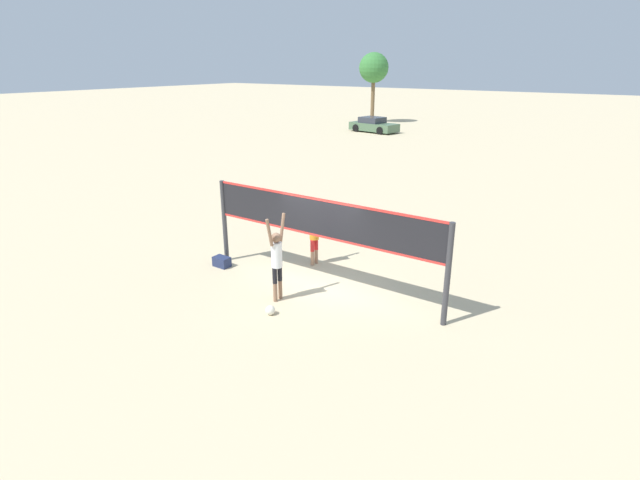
{
  "coord_description": "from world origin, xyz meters",
  "views": [
    {
      "loc": [
        7.08,
        -10.15,
        5.81
      ],
      "look_at": [
        0.0,
        0.0,
        1.38
      ],
      "focal_mm": 28.0,
      "sensor_mm": 36.0,
      "label": 1
    }
  ],
  "objects_px": {
    "volleyball": "(270,310)",
    "player_spiker": "(277,256)",
    "volleyball_net": "(320,228)",
    "parked_car_near": "(374,125)",
    "gear_bag": "(222,262)",
    "player_blocker": "(314,232)",
    "tree_left_cluster": "(374,68)"
  },
  "relations": [
    {
      "from": "gear_bag",
      "to": "volleyball_net",
      "type": "bearing_deg",
      "value": 7.9
    },
    {
      "from": "player_spiker",
      "to": "parked_car_near",
      "type": "xyz_separation_m",
      "value": [
        -13.95,
        30.09,
        -0.62
      ]
    },
    {
      "from": "gear_bag",
      "to": "tree_left_cluster",
      "type": "bearing_deg",
      "value": 112.58
    },
    {
      "from": "player_blocker",
      "to": "gear_bag",
      "type": "height_order",
      "value": "player_blocker"
    },
    {
      "from": "volleyball",
      "to": "parked_car_near",
      "type": "distance_m",
      "value": 33.99
    },
    {
      "from": "volleyball",
      "to": "player_spiker",
      "type": "bearing_deg",
      "value": 116.29
    },
    {
      "from": "player_spiker",
      "to": "volleyball",
      "type": "xyz_separation_m",
      "value": [
        0.36,
        -0.73,
        -1.08
      ]
    },
    {
      "from": "player_blocker",
      "to": "gear_bag",
      "type": "relative_size",
      "value": 3.96
    },
    {
      "from": "player_spiker",
      "to": "volleyball_net",
      "type": "bearing_deg",
      "value": -21.24
    },
    {
      "from": "volleyball_net",
      "to": "player_blocker",
      "type": "distance_m",
      "value": 1.83
    },
    {
      "from": "volleyball_net",
      "to": "parked_car_near",
      "type": "xyz_separation_m",
      "value": [
        -14.43,
        28.87,
        -1.15
      ]
    },
    {
      "from": "parked_car_near",
      "to": "player_blocker",
      "type": "bearing_deg",
      "value": -55.67
    },
    {
      "from": "volleyball",
      "to": "parked_car_near",
      "type": "relative_size",
      "value": 0.05
    },
    {
      "from": "volleyball_net",
      "to": "gear_bag",
      "type": "distance_m",
      "value": 3.67
    },
    {
      "from": "gear_bag",
      "to": "parked_car_near",
      "type": "distance_m",
      "value": 31.38
    },
    {
      "from": "player_spiker",
      "to": "player_blocker",
      "type": "height_order",
      "value": "player_spiker"
    },
    {
      "from": "player_spiker",
      "to": "volleyball",
      "type": "bearing_deg",
      "value": -153.71
    },
    {
      "from": "volleyball_net",
      "to": "gear_bag",
      "type": "height_order",
      "value": "volleyball_net"
    },
    {
      "from": "volleyball_net",
      "to": "player_blocker",
      "type": "height_order",
      "value": "volleyball_net"
    },
    {
      "from": "volleyball_net",
      "to": "player_spiker",
      "type": "height_order",
      "value": "volleyball_net"
    },
    {
      "from": "player_blocker",
      "to": "volleyball",
      "type": "distance_m",
      "value": 3.51
    },
    {
      "from": "gear_bag",
      "to": "tree_left_cluster",
      "type": "distance_m",
      "value": 38.83
    },
    {
      "from": "volleyball_net",
      "to": "volleyball",
      "type": "bearing_deg",
      "value": -93.33
    },
    {
      "from": "player_blocker",
      "to": "parked_car_near",
      "type": "xyz_separation_m",
      "value": [
        -13.32,
        27.59,
        -0.46
      ]
    },
    {
      "from": "gear_bag",
      "to": "tree_left_cluster",
      "type": "height_order",
      "value": "tree_left_cluster"
    },
    {
      "from": "gear_bag",
      "to": "parked_car_near",
      "type": "xyz_separation_m",
      "value": [
        -11.15,
        29.33,
        0.43
      ]
    },
    {
      "from": "tree_left_cluster",
      "to": "volleyball",
      "type": "bearing_deg",
      "value": -64.15
    },
    {
      "from": "tree_left_cluster",
      "to": "parked_car_near",
      "type": "bearing_deg",
      "value": -59.71
    },
    {
      "from": "parked_car_near",
      "to": "tree_left_cluster",
      "type": "xyz_separation_m",
      "value": [
        -3.64,
        6.23,
        4.61
      ]
    },
    {
      "from": "player_spiker",
      "to": "player_blocker",
      "type": "distance_m",
      "value": 2.59
    },
    {
      "from": "volleyball_net",
      "to": "player_blocker",
      "type": "xyz_separation_m",
      "value": [
        -1.11,
        1.29,
        -0.69
      ]
    },
    {
      "from": "volleyball",
      "to": "gear_bag",
      "type": "xyz_separation_m",
      "value": [
        -3.17,
        1.5,
        0.03
      ]
    }
  ]
}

